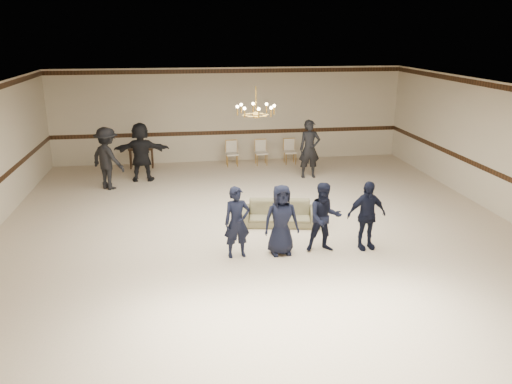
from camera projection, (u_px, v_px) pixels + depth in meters
room at (263, 167)px, 10.91m from camera, size 12.01×14.01×3.21m
chair_rail at (230, 132)px, 17.67m from camera, size 12.00×0.02×0.14m
crown_molding at (229, 71)px, 17.04m from camera, size 12.00×0.02×0.14m
chandelier at (256, 101)px, 11.47m from camera, size 0.94×0.94×0.89m
boy_a at (237, 222)px, 10.17m from camera, size 0.58×0.42×1.47m
boy_b at (281, 220)px, 10.30m from camera, size 0.74×0.51×1.47m
boy_c at (324, 218)px, 10.43m from camera, size 0.73×0.58×1.47m
boy_d at (366, 215)px, 10.55m from camera, size 0.89×0.45×1.47m
settee at (280, 213)px, 12.00m from camera, size 1.99×1.07×0.55m
adult_left at (107, 158)px, 14.53m from camera, size 1.31×1.26×1.80m
adult_mid at (141, 152)px, 15.32m from camera, size 1.69×0.60×1.80m
adult_right at (310, 149)px, 15.67m from camera, size 0.66×0.43×1.80m
banquet_chair_left at (232, 154)px, 17.15m from camera, size 0.44×0.44×0.84m
banquet_chair_mid at (261, 153)px, 17.29m from camera, size 0.44×0.44×0.84m
banquet_chair_right at (290, 152)px, 17.43m from camera, size 0.41×0.41×0.84m
console_table at (142, 158)px, 16.93m from camera, size 0.82×0.40×0.67m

